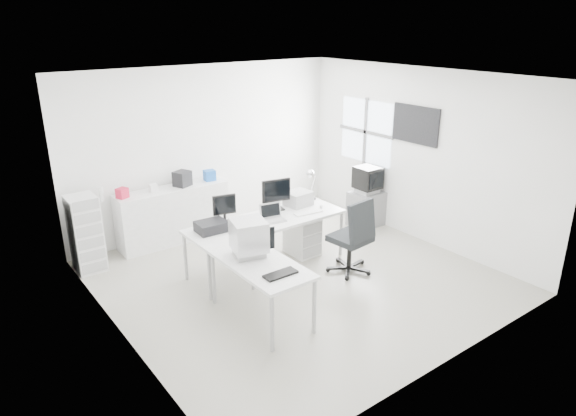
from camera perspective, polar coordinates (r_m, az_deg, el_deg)
floor at (r=7.43m, az=0.93°, el=-7.68°), size 5.00×5.00×0.01m
ceiling at (r=6.60m, az=1.08°, el=14.33°), size 5.00×5.00×0.01m
back_wall at (r=8.92m, az=-8.97°, el=6.53°), size 5.00×0.02×2.80m
left_wall at (r=5.79m, az=-18.96°, el=-2.00°), size 0.02×5.00×2.80m
right_wall at (r=8.59m, az=14.34°, el=5.62°), size 0.02×5.00×2.80m
window at (r=9.31m, az=8.63°, el=8.39°), size 0.02×1.20×1.10m
wall_picture at (r=8.52m, az=13.99°, el=8.99°), size 0.04×0.90×0.60m
main_desk at (r=7.58m, az=-2.33°, el=-3.95°), size 2.40×0.80×0.75m
side_desk at (r=6.34m, az=-2.99°, el=-9.12°), size 0.70×1.40×0.75m
drawer_pedestal at (r=8.03m, az=1.59°, el=-3.09°), size 0.40×0.50×0.60m
inkjet_printer at (r=7.08m, az=-8.51°, el=-2.05°), size 0.42×0.33×0.14m
lcd_monitor_small at (r=7.29m, az=-7.07°, el=-0.16°), size 0.37×0.26×0.42m
lcd_monitor_large at (r=7.73m, az=-1.32°, el=1.43°), size 0.48×0.27×0.47m
laptop at (r=7.35m, az=-1.62°, el=-0.70°), size 0.36×0.37×0.21m
white_keyboard at (r=7.68m, az=2.25°, el=-0.50°), size 0.46×0.19×0.02m
white_mouse at (r=7.89m, az=3.72°, el=0.19°), size 0.06×0.06×0.06m
laser_printer at (r=7.98m, az=1.15°, el=1.07°), size 0.40×0.35×0.22m
desk_lamp at (r=8.21m, az=2.74°, el=2.56°), size 0.20×0.20×0.48m
crt_monitor at (r=6.25m, az=-4.38°, el=-3.26°), size 0.52×0.52×0.49m
black_keyboard at (r=5.87m, az=-0.85°, el=-7.36°), size 0.40×0.17×0.03m
office_chair at (r=7.41m, az=6.92°, el=-2.96°), size 0.74×0.74×1.15m
tv_cabinet at (r=9.24m, az=8.67°, el=-0.06°), size 0.56×0.46×0.61m
crt_tv at (r=9.07m, az=8.84°, el=3.09°), size 0.50×0.48×0.45m
sideboard at (r=8.63m, az=-12.59°, el=-0.74°), size 1.84×0.46×0.92m
clutter_box_a at (r=8.18m, az=-17.94°, el=1.59°), size 0.20×0.19×0.15m
clutter_box_b at (r=8.35m, az=-14.72°, el=2.17°), size 0.12×0.11×0.12m
clutter_box_c at (r=8.52m, az=-11.67°, el=3.21°), size 0.31×0.30×0.25m
clutter_box_d at (r=8.74m, az=-8.71°, el=3.61°), size 0.19×0.17×0.18m
clutter_bottle at (r=8.13m, az=-20.04°, el=1.45°), size 0.07×0.07×0.22m
filing_cabinet at (r=7.98m, az=-21.57°, el=-2.67°), size 0.39×0.47×1.13m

